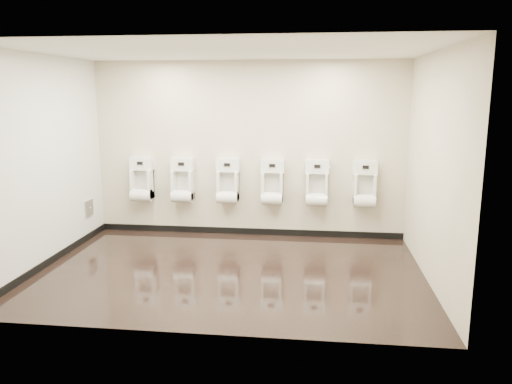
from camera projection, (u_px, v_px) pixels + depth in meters
ground at (230, 271)px, 6.56m from camera, size 5.00×3.50×0.00m
ceiling at (228, 51)px, 6.00m from camera, size 5.00×3.50×0.00m
back_wall at (248, 150)px, 7.99m from camera, size 5.00×0.02×2.80m
front_wall at (197, 193)px, 4.58m from camera, size 5.00×0.02×2.80m
left_wall at (43, 162)px, 6.57m from camera, size 0.02×3.50×2.80m
right_wall at (434, 169)px, 5.99m from camera, size 0.02×3.50×2.80m
tile_overlay_left at (43, 162)px, 6.57m from camera, size 0.01×3.50×2.80m
skirting_back at (248, 231)px, 8.24m from camera, size 5.00×0.02×0.10m
skirting_left at (52, 260)px, 6.84m from camera, size 0.02×3.50×0.10m
access_panel at (89, 208)px, 7.92m from camera, size 0.04×0.25×0.25m
urinal_0 at (142, 182)px, 8.17m from camera, size 0.38×0.29×0.71m
urinal_1 at (183, 183)px, 8.09m from camera, size 0.38×0.29×0.71m
urinal_2 at (228, 184)px, 8.01m from camera, size 0.38×0.29×0.71m
urinal_3 at (272, 185)px, 7.92m from camera, size 0.38×0.29×0.71m
urinal_4 at (317, 186)px, 7.84m from camera, size 0.38×0.29×0.71m
urinal_5 at (365, 187)px, 7.75m from camera, size 0.38×0.29×0.71m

